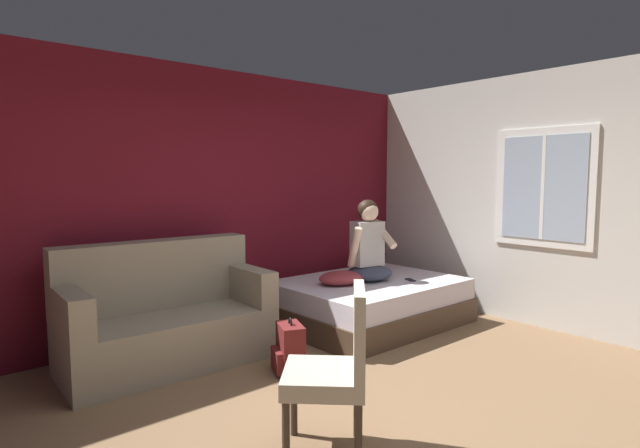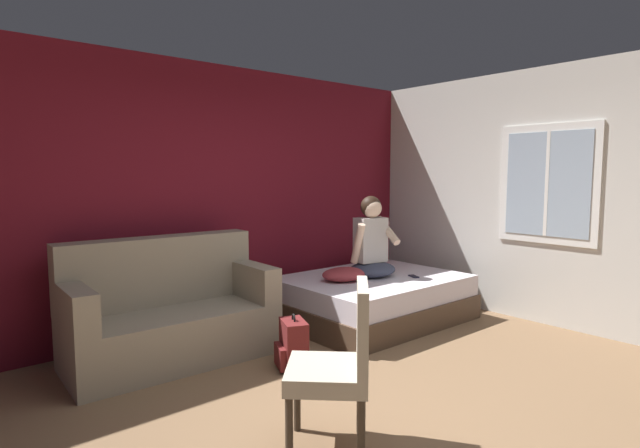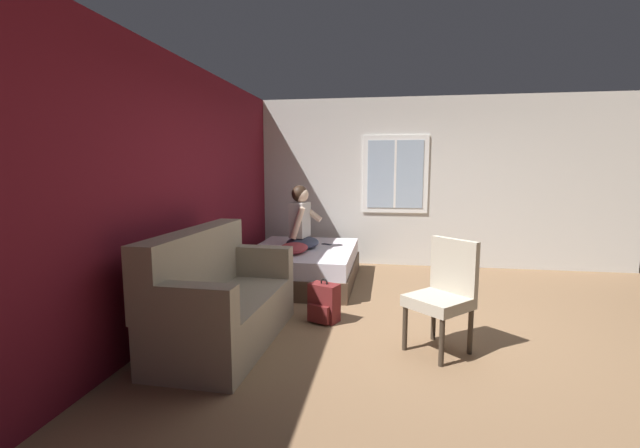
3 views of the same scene
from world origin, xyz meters
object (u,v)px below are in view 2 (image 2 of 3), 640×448
object	(u,v)px
bed	(373,298)
cell_phone	(414,276)
backpack	(292,345)
person_seated	(372,244)
couch	(169,314)
side_chair	(339,361)
throw_pillow	(344,274)

from	to	relation	value
bed	cell_phone	xyz separation A→B (m)	(0.32, -0.30, 0.25)
backpack	person_seated	bearing A→B (deg)	20.06
couch	cell_phone	xyz separation A→B (m)	(2.50, -0.63, 0.09)
backpack	cell_phone	xyz separation A→B (m)	(1.82, 0.23, 0.29)
side_chair	cell_phone	xyz separation A→B (m)	(2.35, 1.37, -0.05)
side_chair	backpack	world-z (taller)	side_chair
bed	person_seated	bearing A→B (deg)	138.69
couch	throw_pillow	bearing A→B (deg)	-9.48
backpack	throw_pillow	xyz separation A→B (m)	(1.11, 0.57, 0.36)
bed	person_seated	distance (m)	0.60
bed	throw_pillow	world-z (taller)	throw_pillow
bed	side_chair	distance (m)	2.64
side_chair	throw_pillow	xyz separation A→B (m)	(1.63, 1.71, 0.02)
backpack	cell_phone	size ratio (longest dim) A/B	3.18
bed	person_seated	size ratio (longest dim) A/B	2.20
person_seated	throw_pillow	distance (m)	0.48
bed	side_chair	xyz separation A→B (m)	(-2.02, -1.67, 0.30)
person_seated	throw_pillow	bearing A→B (deg)	176.04
person_seated	backpack	xyz separation A→B (m)	(-1.49, -0.54, -0.64)
bed	throw_pillow	distance (m)	0.51
throw_pillow	cell_phone	bearing A→B (deg)	-25.07
side_chair	cell_phone	size ratio (longest dim) A/B	6.81
couch	throw_pillow	xyz separation A→B (m)	(1.78, -0.30, 0.16)
couch	bed	bearing A→B (deg)	-8.81
couch	cell_phone	size ratio (longest dim) A/B	12.00
bed	cell_phone	size ratio (longest dim) A/B	13.37
cell_phone	throw_pillow	bearing A→B (deg)	-0.54
couch	throw_pillow	world-z (taller)	couch
bed	cell_phone	bearing A→B (deg)	-42.54
bed	couch	distance (m)	2.21
couch	cell_phone	world-z (taller)	couch
throw_pillow	cell_phone	world-z (taller)	throw_pillow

